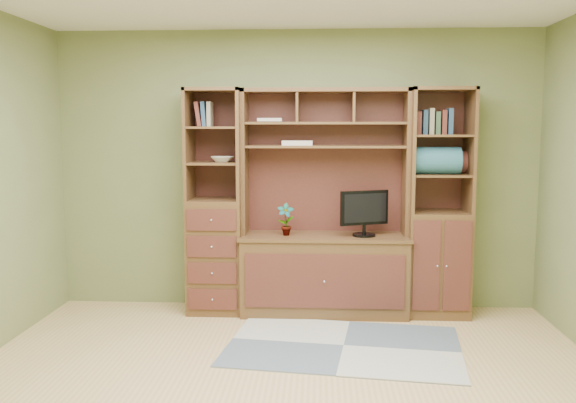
# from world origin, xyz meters

# --- Properties ---
(room) EXTENTS (4.60, 4.10, 2.64)m
(room) POSITION_xyz_m (0.00, 0.00, 1.30)
(room) COLOR tan
(room) RESTS_ON ground
(center_hutch) EXTENTS (1.54, 0.53, 2.05)m
(center_hutch) POSITION_xyz_m (0.27, 1.73, 1.02)
(center_hutch) COLOR #53361D
(center_hutch) RESTS_ON ground
(left_tower) EXTENTS (0.50, 0.45, 2.05)m
(left_tower) POSITION_xyz_m (-0.73, 1.77, 1.02)
(left_tower) COLOR #53361D
(left_tower) RESTS_ON ground
(right_tower) EXTENTS (0.55, 0.45, 2.05)m
(right_tower) POSITION_xyz_m (1.29, 1.77, 1.02)
(right_tower) COLOR #53361D
(right_tower) RESTS_ON ground
(rug) EXTENTS (1.93, 1.41, 0.01)m
(rug) POSITION_xyz_m (0.42, 0.87, 0.01)
(rug) COLOR gray
(rug) RESTS_ON ground
(monitor) EXTENTS (0.51, 0.37, 0.57)m
(monitor) POSITION_xyz_m (0.62, 1.70, 1.01)
(monitor) COLOR black
(monitor) RESTS_ON center_hutch
(orchid) EXTENTS (0.15, 0.10, 0.29)m
(orchid) POSITION_xyz_m (-0.08, 1.70, 0.88)
(orchid) COLOR #AF4C3B
(orchid) RESTS_ON center_hutch
(magazines) EXTENTS (0.27, 0.20, 0.04)m
(magazines) POSITION_xyz_m (0.02, 1.82, 1.56)
(magazines) COLOR beige
(magazines) RESTS_ON center_hutch
(bowl) EXTENTS (0.21, 0.21, 0.05)m
(bowl) POSITION_xyz_m (-0.66, 1.77, 1.42)
(bowl) COLOR silver
(bowl) RESTS_ON left_tower
(blanket_teal) EXTENTS (0.42, 0.24, 0.24)m
(blanket_teal) POSITION_xyz_m (1.25, 1.73, 1.41)
(blanket_teal) COLOR #285B6A
(blanket_teal) RESTS_ON right_tower
(blanket_red) EXTENTS (0.36, 0.20, 0.20)m
(blanket_red) POSITION_xyz_m (1.36, 1.85, 1.39)
(blanket_red) COLOR brown
(blanket_red) RESTS_ON right_tower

